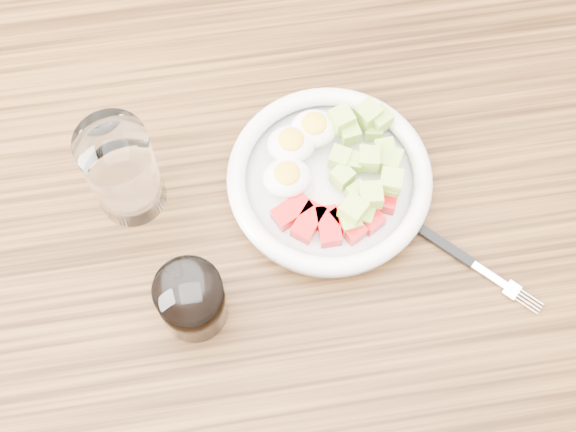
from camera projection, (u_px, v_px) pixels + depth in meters
name	position (u px, v px, depth m)	size (l,w,h in m)	color
ground	(294.00, 367.00, 1.65)	(4.00, 4.00, 0.00)	brown
dining_table	(297.00, 260.00, 1.04)	(1.50, 0.90, 0.77)	brown
bowl	(329.00, 177.00, 0.94)	(0.24, 0.24, 0.06)	white
fork	(460.00, 255.00, 0.93)	(0.13, 0.13, 0.01)	black
water_glass	(122.00, 171.00, 0.89)	(0.08, 0.08, 0.14)	white
coffee_glass	(192.00, 301.00, 0.87)	(0.07, 0.07, 0.08)	white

